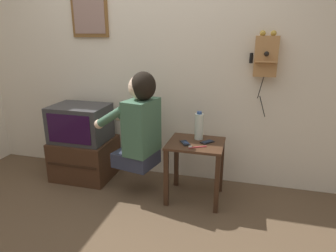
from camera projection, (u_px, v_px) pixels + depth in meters
name	position (u px, v px, depth m)	size (l,w,h in m)	color
ground_plane	(113.00, 229.00, 2.40)	(14.00, 14.00, 0.00)	brown
wall_back	(153.00, 56.00, 3.03)	(6.80, 0.05, 2.55)	silver
side_table	(195.00, 156.00, 2.73)	(0.50, 0.44, 0.56)	#422819
person	(139.00, 122.00, 2.73)	(0.60, 0.46, 0.90)	#2D3347
tv_stand	(85.00, 158.00, 3.24)	(0.61, 0.52, 0.42)	#422819
television	(80.00, 123.00, 3.11)	(0.57, 0.43, 0.37)	#38383A
wall_phone_antique	(266.00, 56.00, 2.67)	(0.24, 0.19, 0.77)	#AD7A47
framed_picture	(89.00, 11.00, 3.02)	(0.40, 0.03, 0.52)	brown
cell_phone_held	(185.00, 143.00, 2.66)	(0.12, 0.14, 0.01)	black
cell_phone_spare	(207.00, 142.00, 2.69)	(0.13, 0.13, 0.01)	black
water_bottle	(199.00, 126.00, 2.75)	(0.08, 0.08, 0.26)	silver
toothbrush	(196.00, 147.00, 2.57)	(0.15, 0.09, 0.02)	#D83F4C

